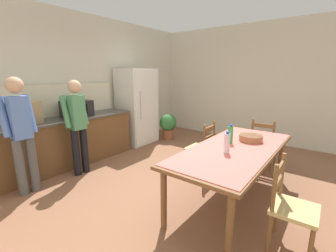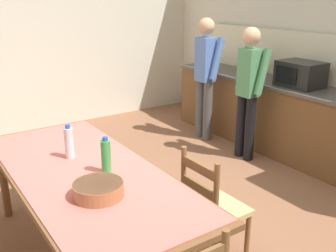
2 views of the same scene
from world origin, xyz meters
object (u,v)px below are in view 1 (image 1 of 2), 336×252
Objects in this scene: paper_bag at (33,113)px; bottle_off_centre at (230,135)px; bottle_near_centre at (227,143)px; chair_side_near_left at (290,207)px; person_at_counter at (77,123)px; potted_plant at (168,125)px; microwave at (77,109)px; chair_head_end at (263,144)px; person_at_sink at (21,130)px; serving_bowl at (251,138)px; dining_table at (235,152)px; chair_side_far_right at (202,148)px; refrigerator at (137,107)px.

bottle_off_centre is (1.36, -2.80, -0.20)m from paper_bag.
chair_side_near_left is (-0.23, -0.77, -0.44)m from bottle_near_centre.
person_at_counter reaches higher than potted_plant.
chair_head_end is (1.89, -2.93, -0.61)m from microwave.
person_at_sink is at bearing 107.85° from chair_side_near_left.
paper_bag is (-0.78, -0.01, 0.03)m from microwave.
potted_plant is at bearing -88.41° from person_at_counter.
bottle_off_centre reaches higher than potted_plant.
paper_bag is at bearing 118.70° from serving_bowl.
dining_table is at bearing -161.98° from person_at_counter.
chair_head_end is at bearing -128.70° from person_at_sink.
serving_bowl is at bearing 81.13° from chair_side_far_right.
chair_head_end is 1.36× the size of potted_plant.
chair_side_far_right is 0.55× the size of person_at_sink.
chair_side_far_right is 2.14m from person_at_counter.
potted_plant is at bearing -89.14° from person_at_sink.
person_at_sink is at bearing 126.80° from bottle_off_centre.
person_at_sink is at bearing -127.07° from paper_bag.
chair_side_far_right is at bearing 49.64° from chair_head_end.
bottle_near_centre is 1.76m from chair_head_end.
chair_side_near_left is at bearing -78.78° from paper_bag.
paper_bag is 0.40× the size of chair_side_near_left.
chair_side_far_right is (1.02, 1.54, 0.00)m from chair_side_near_left.
refrigerator reaches higher than chair_side_far_right.
bottle_near_centre is 0.92m from chair_side_near_left.
bottle_off_centre is at bearing 57.49° from chair_side_far_right.
paper_bag is 0.63m from person_at_sink.
person_at_sink reaches higher than dining_table.
chair_side_near_left is (-0.05, -3.70, -0.61)m from microwave.
person_at_sink is at bearing -179.14° from potted_plant.
refrigerator is 6.71× the size of bottle_off_centre.
bottle_off_centre is 0.30× the size of chair_side_far_right.
chair_side_near_left reaches higher than potted_plant.
person_at_sink reaches higher than serving_bowl.
refrigerator is 4.05m from chair_side_near_left.
serving_bowl is (-0.71, -2.98, -0.10)m from refrigerator.
microwave is at bearing 179.31° from refrigerator.
bottle_off_centre reaches higher than dining_table.
person_at_counter is at bearing 108.02° from dining_table.
chair_side_far_right is 0.57× the size of person_at_counter.
microwave is 1.56× the size of serving_bowl.
person_at_counter is 2.40× the size of potted_plant.
person_at_counter is (-0.78, 2.41, 0.21)m from dining_table.
chair_head_end is at bearing -57.22° from microwave.
bottle_near_centre is at bearing 179.86° from dining_table.
dining_table is 1.44m from chair_head_end.
bottle_off_centre is at bearing -64.15° from paper_bag.
potted_plant is at bearing -8.23° from paper_bag.
person_at_sink is at bearing 123.60° from dining_table.
bottle_near_centre is 0.30× the size of chair_side_near_left.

